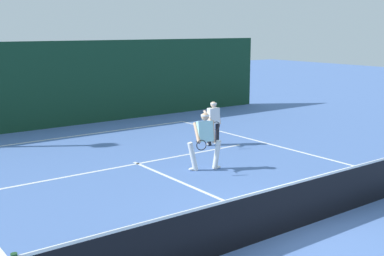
{
  "coord_description": "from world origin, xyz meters",
  "views": [
    {
      "loc": [
        -7.18,
        -6.31,
        4.01
      ],
      "look_at": [
        1.61,
        5.61,
        1.0
      ],
      "focal_mm": 46.04,
      "sensor_mm": 36.0,
      "label": 1
    }
  ],
  "objects": [
    {
      "name": "player_near",
      "position": [
        1.23,
        4.48,
        0.92
      ],
      "size": [
        1.11,
        0.85,
        1.68
      ],
      "rotation": [
        0.0,
        0.0,
        2.79
      ],
      "color": "silver",
      "rests_on": "ground_plane"
    },
    {
      "name": "player_far",
      "position": [
        3.35,
        6.72,
        0.84
      ],
      "size": [
        0.79,
        0.88,
        1.53
      ],
      "rotation": [
        0.0,
        0.0,
        3.04
      ],
      "color": "black",
      "rests_on": "ground_plane"
    },
    {
      "name": "court_line_centre",
      "position": [
        0.0,
        3.2,
        0.0
      ],
      "size": [
        0.1,
        6.4,
        0.01
      ],
      "primitive_type": "cube",
      "color": "white",
      "rests_on": "ground_plane"
    },
    {
      "name": "court_line_baseline_far",
      "position": [
        0.0,
        10.97,
        0.0
      ],
      "size": [
        10.09,
        0.1,
        0.01
      ],
      "primitive_type": "cube",
      "color": "white",
      "rests_on": "ground_plane"
    },
    {
      "name": "tennis_ball",
      "position": [
        -3.57,
        1.9,
        0.03
      ],
      "size": [
        0.07,
        0.07,
        0.07
      ],
      "primitive_type": "sphere",
      "color": "#D1E033",
      "rests_on": "ground_plane"
    },
    {
      "name": "ground_plane",
      "position": [
        0.0,
        0.0,
        0.0
      ],
      "size": [
        80.0,
        80.0,
        0.0
      ],
      "primitive_type": "plane",
      "color": "#4B6DAF"
    },
    {
      "name": "back_fence_windscreen",
      "position": [
        0.0,
        13.03,
        1.76
      ],
      "size": [
        21.78,
        0.12,
        3.51
      ],
      "primitive_type": "cube",
      "color": "#143824",
      "rests_on": "ground_plane"
    },
    {
      "name": "tennis_net",
      "position": [
        0.0,
        0.0,
        0.52
      ],
      "size": [
        11.06,
        0.09,
        1.07
      ],
      "color": "#1E4723",
      "rests_on": "ground_plane"
    },
    {
      "name": "court_line_service",
      "position": [
        0.0,
        6.18,
        0.0
      ],
      "size": [
        8.22,
        0.1,
        0.01
      ],
      "primitive_type": "cube",
      "color": "white",
      "rests_on": "ground_plane"
    }
  ]
}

